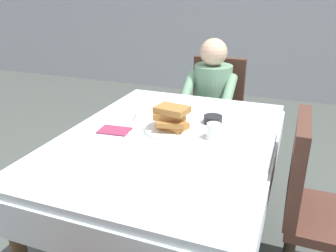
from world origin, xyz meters
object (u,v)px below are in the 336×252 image
(spoon_near_edge, at_px, (142,151))
(chair_diner, at_px, (215,107))
(dining_table_main, at_px, (168,151))
(syrup_pitcher, at_px, (138,115))
(plate_breakfast, at_px, (170,130))
(breakfast_stack, at_px, (171,117))
(fork_left_of_plate, at_px, (138,127))
(knife_right_of_plate, at_px, (202,137))
(bowl_butter, at_px, (213,119))
(chair_right_side, at_px, (315,198))
(cup_coffee, at_px, (214,131))
(diner_person, at_px, (211,96))

(spoon_near_edge, bearing_deg, chair_diner, 90.79)
(dining_table_main, distance_m, syrup_pitcher, 0.32)
(plate_breakfast, bearing_deg, breakfast_stack, 24.41)
(syrup_pitcher, relative_size, fork_left_of_plate, 0.44)
(plate_breakfast, relative_size, fork_left_of_plate, 1.56)
(breakfast_stack, xyz_separation_m, spoon_near_edge, (-0.04, -0.29, -0.08))
(fork_left_of_plate, relative_size, knife_right_of_plate, 0.90)
(chair_diner, relative_size, bowl_butter, 8.45)
(chair_diner, xyz_separation_m, syrup_pitcher, (-0.23, -1.02, 0.25))
(dining_table_main, xyz_separation_m, bowl_butter, (0.18, 0.27, 0.11))
(chair_right_side, xyz_separation_m, fork_left_of_plate, (-0.97, 0.05, 0.21))
(bowl_butter, relative_size, spoon_near_edge, 0.73)
(fork_left_of_plate, height_order, spoon_near_edge, same)
(chair_diner, bearing_deg, syrup_pitcher, 77.20)
(fork_left_of_plate, bearing_deg, chair_right_side, -86.86)
(dining_table_main, relative_size, plate_breakfast, 5.44)
(fork_left_of_plate, bearing_deg, plate_breakfast, -78.10)
(plate_breakfast, relative_size, spoon_near_edge, 1.87)
(chair_diner, height_order, fork_left_of_plate, chair_diner)
(bowl_butter, bearing_deg, chair_diner, 102.39)
(cup_coffee, distance_m, bowl_butter, 0.23)
(diner_person, relative_size, knife_right_of_plate, 5.60)
(bowl_butter, xyz_separation_m, fork_left_of_plate, (-0.38, -0.23, -0.02))
(chair_diner, bearing_deg, breakfast_stack, 90.54)
(dining_table_main, xyz_separation_m, breakfast_stack, (-0.01, 0.07, 0.17))
(breakfast_stack, xyz_separation_m, fork_left_of_plate, (-0.19, -0.02, -0.08))
(chair_right_side, xyz_separation_m, plate_breakfast, (-0.78, 0.07, 0.22))
(chair_diner, height_order, breakfast_stack, chair_diner)
(diner_person, xyz_separation_m, fork_left_of_plate, (-0.18, -0.97, 0.07))
(bowl_butter, bearing_deg, breakfast_stack, -132.35)
(plate_breakfast, height_order, cup_coffee, cup_coffee)
(syrup_pitcher, xyz_separation_m, fork_left_of_plate, (0.05, -0.10, -0.04))
(cup_coffee, distance_m, knife_right_of_plate, 0.07)
(chair_right_side, distance_m, syrup_pitcher, 1.06)
(dining_table_main, height_order, spoon_near_edge, spoon_near_edge)
(chair_right_side, bearing_deg, plate_breakfast, -94.88)
(bowl_butter, bearing_deg, fork_left_of_plate, -149.26)
(breakfast_stack, distance_m, knife_right_of_plate, 0.20)
(syrup_pitcher, bearing_deg, plate_breakfast, -19.60)
(plate_breakfast, distance_m, syrup_pitcher, 0.25)
(chair_right_side, height_order, fork_left_of_plate, chair_right_side)
(breakfast_stack, xyz_separation_m, syrup_pitcher, (-0.24, 0.08, -0.05))
(diner_person, height_order, bowl_butter, diner_person)
(syrup_pitcher, distance_m, knife_right_of_plate, 0.44)
(plate_breakfast, xyz_separation_m, knife_right_of_plate, (0.19, -0.02, -0.01))
(diner_person, distance_m, breakfast_stack, 0.96)
(plate_breakfast, distance_m, cup_coffee, 0.25)
(breakfast_stack, bearing_deg, chair_right_side, -5.06)
(syrup_pitcher, height_order, fork_left_of_plate, syrup_pitcher)
(breakfast_stack, relative_size, bowl_butter, 1.86)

